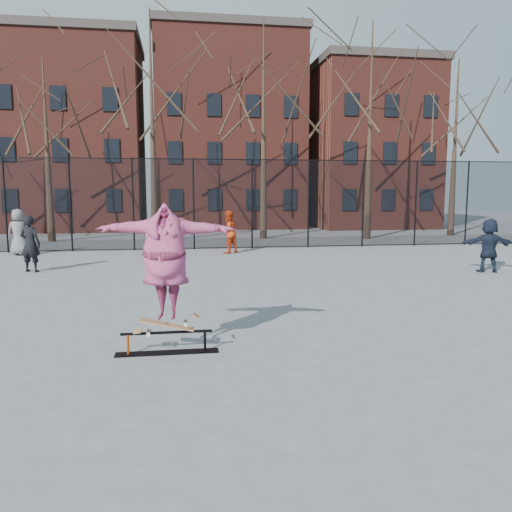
{
  "coord_description": "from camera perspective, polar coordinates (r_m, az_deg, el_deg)",
  "views": [
    {
      "loc": [
        -1.98,
        -9.2,
        2.59
      ],
      "look_at": [
        -0.36,
        1.5,
        1.17
      ],
      "focal_mm": 35.0,
      "sensor_mm": 36.0,
      "label": 1
    }
  ],
  "objects": [
    {
      "name": "ground",
      "position": [
        9.76,
        3.46,
        -7.92
      ],
      "size": [
        100.0,
        100.0,
        0.0
      ],
      "primitive_type": "plane",
      "color": "slate"
    },
    {
      "name": "skate_rail",
      "position": [
        8.24,
        -10.14,
        -9.92
      ],
      "size": [
        1.64,
        0.25,
        0.36
      ],
      "color": "black",
      "rests_on": "ground"
    },
    {
      "name": "skateboard",
      "position": [
        8.16,
        -10.11,
        -8.07
      ],
      "size": [
        0.93,
        0.22,
        0.11
      ],
      "primitive_type": null,
      "color": "#9C6B3E",
      "rests_on": "skate_rail"
    },
    {
      "name": "skater",
      "position": [
        7.96,
        -10.27,
        -1.35
      ],
      "size": [
        2.31,
        0.99,
        1.82
      ],
      "primitive_type": "imported",
      "rotation": [
        0.0,
        0.0,
        -0.18
      ],
      "color": "#493483",
      "rests_on": "skateboard"
    },
    {
      "name": "bystander_grey",
      "position": [
        22.22,
        -25.48,
        2.48
      ],
      "size": [
        0.94,
        0.63,
        1.87
      ],
      "primitive_type": "imported",
      "rotation": [
        0.0,
        0.0,
        3.11
      ],
      "color": "slate",
      "rests_on": "ground"
    },
    {
      "name": "bystander_black",
      "position": [
        17.47,
        -24.39,
        1.28
      ],
      "size": [
        0.76,
        0.61,
        1.81
      ],
      "primitive_type": "imported",
      "rotation": [
        0.0,
        0.0,
        2.84
      ],
      "color": "black",
      "rests_on": "ground"
    },
    {
      "name": "bystander_red",
      "position": [
        20.76,
        -3.19,
        2.75
      ],
      "size": [
        1.09,
        1.03,
        1.77
      ],
      "primitive_type": "imported",
      "rotation": [
        0.0,
        0.0,
        3.72
      ],
      "color": "#BD3210",
      "rests_on": "ground"
    },
    {
      "name": "bystander_navy",
      "position": [
        17.54,
        25.06,
        1.11
      ],
      "size": [
        1.67,
        0.92,
        1.72
      ],
      "primitive_type": "imported",
      "rotation": [
        0.0,
        0.0,
        2.87
      ],
      "color": "#171E2F",
      "rests_on": "ground"
    },
    {
      "name": "fence",
      "position": [
        22.29,
        -3.56,
        6.08
      ],
      "size": [
        34.03,
        0.07,
        4.0
      ],
      "color": "black",
      "rests_on": "ground"
    },
    {
      "name": "tree_row",
      "position": [
        26.84,
        -5.01,
        17.68
      ],
      "size": [
        33.66,
        7.46,
        10.67
      ],
      "color": "black",
      "rests_on": "ground"
    },
    {
      "name": "rowhouses",
      "position": [
        35.48,
        -4.31,
        13.07
      ],
      "size": [
        29.0,
        7.0,
        13.0
      ],
      "color": "#5C251E",
      "rests_on": "ground"
    }
  ]
}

